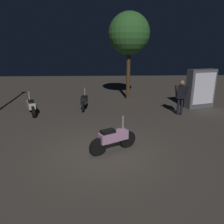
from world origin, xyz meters
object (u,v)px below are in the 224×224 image
Objects in this scene: motorcycle_black_parked_left at (84,101)px; person_rider_beside at (181,95)px; motorcycle_pink_foreground at (113,138)px; kiosk_billboard at (201,89)px; motorcycle_white_parked_right at (31,106)px.

person_rider_beside is at bearing -102.52° from motorcycle_black_parked_left.
kiosk_billboard is at bearing 16.03° from motorcycle_pink_foreground.
motorcycle_pink_foreground is 5.14m from person_rider_beside.
person_rider_beside is (7.30, -0.35, 0.58)m from motorcycle_white_parked_right.
motorcycle_white_parked_right is 0.91× the size of person_rider_beside.
motorcycle_black_parked_left is 0.98× the size of person_rider_beside.
motorcycle_pink_foreground is 0.88× the size of person_rider_beside.
motorcycle_white_parked_right is 8.93m from kiosk_billboard.
person_rider_beside is (4.77, -1.23, 0.58)m from motorcycle_black_parked_left.
motorcycle_black_parked_left is at bearing -16.17° from kiosk_billboard.
motorcycle_pink_foreground is 0.90× the size of motorcycle_black_parked_left.
kiosk_billboard reaches higher than person_rider_beside.
motorcycle_black_parked_left is (-1.30, 4.98, 0.00)m from motorcycle_pink_foreground.
motorcycle_pink_foreground is at bearing -161.92° from motorcycle_white_parked_right.
kiosk_billboard is (1.56, 1.29, 0.04)m from person_rider_beside.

